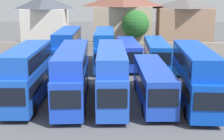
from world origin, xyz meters
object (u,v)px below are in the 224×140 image
at_px(house_terrace_left, 45,20).
at_px(tree_left_of_lot, 135,24).
at_px(bus_3, 111,72).
at_px(bus_9, 156,52).
at_px(bus_5, 194,73).
at_px(bus_4, 153,81).
at_px(house_terrace_right, 184,22).
at_px(house_terrace_centre, 123,19).
at_px(bus_1, 28,72).
at_px(bus_8, 128,52).
at_px(bus_7, 105,46).
at_px(bus_2, 72,72).
at_px(bus_6, 68,46).

height_order(house_terrace_left, tree_left_of_lot, house_terrace_left).
height_order(bus_3, bus_9, bus_3).
height_order(bus_5, bus_9, bus_5).
xyz_separation_m(bus_4, house_terrace_left, (-16.75, 31.84, 2.89)).
relative_size(house_terrace_left, house_terrace_right, 0.91).
relative_size(bus_5, house_terrace_left, 1.20).
relative_size(house_terrace_centre, tree_left_of_lot, 1.56).
xyz_separation_m(bus_1, house_terrace_right, (20.20, 33.40, 1.67)).
xyz_separation_m(house_terrace_right, tree_left_of_lot, (-9.39, -5.96, 0.07)).
bearing_deg(house_terrace_left, bus_9, -43.55).
bearing_deg(bus_1, house_terrace_right, 147.27).
bearing_deg(house_terrace_centre, bus_9, -76.35).
bearing_deg(bus_3, bus_8, 170.55).
bearing_deg(bus_7, bus_9, 87.12).
distance_m(bus_8, house_terrace_left, 22.89).
bearing_deg(house_terrace_right, bus_5, -99.61).
xyz_separation_m(bus_8, tree_left_of_lot, (1.52, 12.14, 2.64)).
distance_m(bus_7, house_terrace_left, 21.32).
height_order(bus_2, bus_9, bus_2).
xyz_separation_m(house_terrace_centre, tree_left_of_lot, (2.12, -4.69, -0.51)).
xyz_separation_m(bus_2, house_terrace_centre, (4.83, 31.73, 2.33)).
xyz_separation_m(bus_2, bus_8, (5.43, 14.91, -0.82)).
height_order(bus_4, bus_8, bus_8).
height_order(bus_1, bus_8, bus_1).
distance_m(bus_2, bus_6, 14.54).
distance_m(bus_5, bus_6, 19.88).
xyz_separation_m(bus_1, house_terrace_centre, (8.69, 32.13, 2.26)).
bearing_deg(bus_7, bus_6, -91.42).
relative_size(bus_1, bus_2, 0.85).
bearing_deg(bus_2, bus_3, 86.08).
height_order(bus_4, house_terrace_centre, house_terrace_centre).
xyz_separation_m(house_terrace_centre, house_terrace_right, (11.51, 1.28, -0.59)).
bearing_deg(bus_3, bus_1, -89.01).
bearing_deg(bus_5, house_terrace_right, 172.89).
bearing_deg(bus_8, house_terrace_centre, 178.10).
bearing_deg(bus_1, bus_3, 91.43).
distance_m(bus_3, bus_6, 15.57).
bearing_deg(bus_9, bus_2, -31.72).
xyz_separation_m(bus_7, house_terrace_right, (14.10, 18.69, 1.73)).
relative_size(bus_1, tree_left_of_lot, 1.47).
relative_size(bus_3, house_terrace_left, 1.25).
bearing_deg(house_terrace_right, bus_3, -111.28).
bearing_deg(bus_2, bus_1, -87.82).
relative_size(bus_3, bus_9, 1.01).
bearing_deg(bus_6, house_terrace_centre, 155.26).
bearing_deg(bus_7, bus_8, 98.70).
bearing_deg(bus_8, tree_left_of_lot, 168.92).
relative_size(bus_4, bus_8, 1.00).
xyz_separation_m(bus_6, bus_8, (8.08, 0.61, -0.86)).
height_order(bus_2, house_terrace_left, house_terrace_left).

